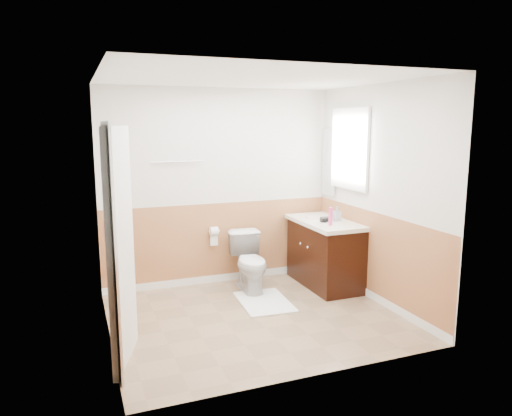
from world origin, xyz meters
name	(u,v)px	position (x,y,z in m)	size (l,w,h in m)	color
floor	(256,317)	(0.00, 0.00, 0.00)	(3.00, 3.00, 0.00)	#8C7051
ceiling	(256,78)	(0.00, 0.00, 2.50)	(3.00, 3.00, 0.00)	white
wall_back	(219,188)	(0.00, 1.30, 1.25)	(3.00, 3.00, 0.00)	silver
wall_front	(315,228)	(0.00, -1.30, 1.25)	(3.00, 3.00, 0.00)	silver
wall_left	(104,213)	(-1.50, 0.00, 1.25)	(3.00, 3.00, 0.00)	silver
wall_right	(378,195)	(1.50, 0.00, 1.25)	(3.00, 3.00, 0.00)	silver
wainscot_back	(220,245)	(0.00, 1.29, 0.50)	(3.00, 3.00, 0.00)	#AA6E44
wainscot_front	(313,318)	(0.00, -1.29, 0.50)	(3.00, 3.00, 0.00)	#AA6E44
wainscot_left	(109,290)	(-1.49, 0.00, 0.50)	(2.60, 2.60, 0.00)	#AA6E44
wainscot_right	(374,259)	(1.49, 0.00, 0.50)	(2.60, 2.60, 0.00)	#AA6E44
toilet	(250,262)	(0.25, 0.83, 0.36)	(0.40, 0.70, 0.72)	silver
bath_mat	(264,302)	(0.25, 0.36, 0.01)	(0.55, 0.80, 0.02)	white
vanity_cabinet	(325,255)	(1.21, 0.68, 0.40)	(0.55, 1.10, 0.80)	black
vanity_knob_left	(308,247)	(0.91, 0.58, 0.55)	(0.03, 0.03, 0.03)	#B5B5BC
vanity_knob_right	(301,244)	(0.91, 0.78, 0.55)	(0.03, 0.03, 0.03)	silver
countertop	(325,222)	(1.20, 0.68, 0.83)	(0.60, 1.15, 0.05)	white
sink_basin	(320,217)	(1.21, 0.83, 0.86)	(0.36, 0.36, 0.02)	white
faucet	(332,212)	(1.39, 0.83, 0.92)	(0.02, 0.02, 0.14)	#B5B5BC
lotion_bottle	(331,216)	(1.11, 0.39, 0.96)	(0.05, 0.05, 0.22)	#E13A80
soap_dispenser	(337,214)	(1.33, 0.61, 0.94)	(0.08, 0.08, 0.18)	#969EAA
hair_dryer_body	(326,219)	(1.16, 0.59, 0.89)	(0.07, 0.07, 0.14)	black
hair_dryer_handle	(325,222)	(1.13, 0.56, 0.86)	(0.03, 0.03, 0.07)	black
mirror_panel	(329,162)	(1.48, 1.10, 1.55)	(0.02, 0.35, 0.90)	silver
window_frame	(350,149)	(1.47, 0.59, 1.75)	(0.04, 0.80, 1.00)	white
window_glass	(351,149)	(1.49, 0.59, 1.75)	(0.01, 0.70, 0.90)	white
door	(121,248)	(-1.40, -0.45, 1.02)	(0.05, 0.80, 2.04)	white
door_frame	(112,247)	(-1.48, -0.45, 1.03)	(0.02, 0.92, 2.10)	white
door_knob	(125,246)	(-1.34, -0.12, 0.95)	(0.06, 0.06, 0.06)	silver
towel_bar	(177,162)	(-0.55, 1.25, 1.60)	(0.02, 0.02, 0.62)	silver
tp_holder_bar	(214,231)	(-0.10, 1.23, 0.70)	(0.02, 0.02, 0.14)	silver
tp_roll	(214,231)	(-0.10, 1.23, 0.70)	(0.11, 0.11, 0.10)	white
tp_sheet	(214,240)	(-0.10, 1.23, 0.59)	(0.10, 0.01, 0.16)	white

